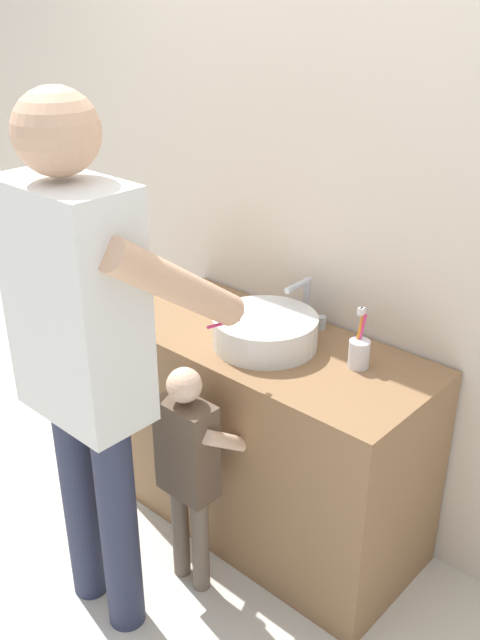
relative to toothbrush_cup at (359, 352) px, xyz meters
name	(u,v)px	position (x,y,z in m)	size (l,w,h in m)	color
ground_plane	(213,561)	(-0.33, -0.37, -0.86)	(14.00, 14.00, 0.00)	silver
back_wall	(330,175)	(-0.33, 0.25, 0.49)	(4.40, 0.08, 2.70)	beige
vanity_cabinet	(267,438)	(-0.33, -0.07, -0.46)	(1.20, 0.54, 0.81)	olive
sink_basin	(265,330)	(-0.33, -0.09, 0.00)	(0.37, 0.37, 0.11)	silver
faucet	(304,304)	(-0.33, 0.13, 0.03)	(0.18, 0.14, 0.18)	#B7BABF
toothbrush_cup	(359,352)	(0.00, 0.00, 0.00)	(0.07, 0.07, 0.21)	silver
child_toddler	(189,461)	(-0.33, -0.47, -0.34)	(0.27, 0.27, 0.88)	#6B5B4C
adult_parent	(85,336)	(-0.46, -0.74, 0.18)	(0.54, 0.57, 1.74)	#2D334C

